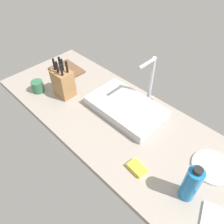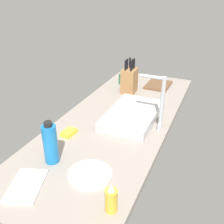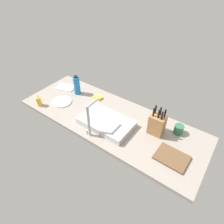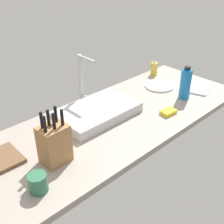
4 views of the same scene
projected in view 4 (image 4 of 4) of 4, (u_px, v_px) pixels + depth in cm
name	position (u px, v px, depth cm)	size (l,w,h in cm)	color
countertop_slab	(113.00, 122.00, 167.24)	(180.95, 66.55, 3.50)	gray
sink_basin	(97.00, 112.00, 168.68)	(47.27, 28.96, 5.75)	#B7BABF
faucet	(82.00, 77.00, 173.55)	(5.50, 14.81, 31.78)	#B7BABF
knife_block	(54.00, 143.00, 130.39)	(12.97, 10.46, 26.31)	#9E7042
soap_bottle	(154.00, 68.00, 221.31)	(5.01, 5.01, 12.51)	gold
water_bottle	(185.00, 84.00, 185.13)	(6.97, 6.97, 21.80)	#1970B7
dinner_plate	(159.00, 86.00, 204.73)	(20.23, 20.23, 1.20)	silver
dish_towel	(199.00, 88.00, 201.49)	(20.37, 13.15, 1.20)	white
coffee_mug	(38.00, 183.00, 116.87)	(7.85, 7.85, 8.10)	#2D6647
dish_sponge	(168.00, 112.00, 171.69)	(9.00, 6.00, 2.40)	yellow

